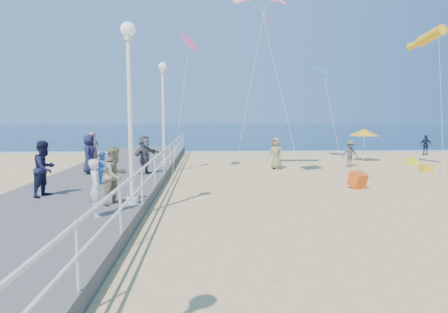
{
  "coord_description": "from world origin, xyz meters",
  "views": [
    {
      "loc": [
        -3.09,
        -11.88,
        3.07
      ],
      "look_at": [
        -2.5,
        2.0,
        1.6
      ],
      "focal_mm": 32.0,
      "sensor_mm": 36.0,
      "label": 1
    }
  ],
  "objects_px": {
    "toddler_held": "(103,168)",
    "spectator_4": "(89,154)",
    "box_kite": "(357,181)",
    "beach_chair_right": "(426,168)",
    "spectator_6": "(94,150)",
    "beach_walker_a": "(350,153)",
    "lamp_post_mid": "(130,94)",
    "lamp_post_far": "(163,103)",
    "spectator_5": "(145,155)",
    "spectator_7": "(45,169)",
    "beach_chair_left": "(412,161)",
    "beach_walker_b": "(426,145)",
    "spectator_1": "(115,175)",
    "beach_umbrella": "(364,132)",
    "woman_holding_toddler": "(96,188)",
    "beach_walker_c": "(276,153)"
  },
  "relations": [
    {
      "from": "toddler_held",
      "to": "spectator_4",
      "type": "relative_size",
      "value": 0.48
    },
    {
      "from": "box_kite",
      "to": "beach_chair_right",
      "type": "height_order",
      "value": "box_kite"
    },
    {
      "from": "spectator_6",
      "to": "beach_walker_a",
      "type": "xyz_separation_m",
      "value": [
        14.06,
        2.8,
        -0.51
      ]
    },
    {
      "from": "lamp_post_mid",
      "to": "beach_walker_a",
      "type": "bearing_deg",
      "value": 46.0
    },
    {
      "from": "lamp_post_far",
      "to": "beach_walker_a",
      "type": "relative_size",
      "value": 3.35
    },
    {
      "from": "spectator_4",
      "to": "spectator_5",
      "type": "bearing_deg",
      "value": -98.03
    },
    {
      "from": "spectator_7",
      "to": "beach_chair_left",
      "type": "relative_size",
      "value": 3.32
    },
    {
      "from": "lamp_post_mid",
      "to": "beach_walker_b",
      "type": "bearing_deg",
      "value": 42.99
    },
    {
      "from": "lamp_post_far",
      "to": "spectator_4",
      "type": "distance_m",
      "value": 4.77
    },
    {
      "from": "spectator_1",
      "to": "beach_umbrella",
      "type": "xyz_separation_m",
      "value": [
        12.98,
        13.76,
        0.65
      ]
    },
    {
      "from": "spectator_4",
      "to": "beach_umbrella",
      "type": "height_order",
      "value": "spectator_4"
    },
    {
      "from": "box_kite",
      "to": "beach_chair_right",
      "type": "distance_m",
      "value": 7.21
    },
    {
      "from": "box_kite",
      "to": "beach_chair_left",
      "type": "relative_size",
      "value": 1.09
    },
    {
      "from": "lamp_post_far",
      "to": "beach_chair_right",
      "type": "distance_m",
      "value": 14.44
    },
    {
      "from": "spectator_1",
      "to": "beach_walker_b",
      "type": "bearing_deg",
      "value": -15.2
    },
    {
      "from": "spectator_4",
      "to": "beach_walker_b",
      "type": "height_order",
      "value": "spectator_4"
    },
    {
      "from": "woman_holding_toddler",
      "to": "beach_walker_b",
      "type": "height_order",
      "value": "woman_holding_toddler"
    },
    {
      "from": "woman_holding_toddler",
      "to": "box_kite",
      "type": "bearing_deg",
      "value": -72.87
    },
    {
      "from": "lamp_post_far",
      "to": "beach_umbrella",
      "type": "height_order",
      "value": "lamp_post_far"
    },
    {
      "from": "beach_walker_a",
      "to": "beach_walker_b",
      "type": "xyz_separation_m",
      "value": [
        8.17,
        6.52,
        -0.03
      ]
    },
    {
      "from": "box_kite",
      "to": "beach_chair_left",
      "type": "height_order",
      "value": "box_kite"
    },
    {
      "from": "lamp_post_mid",
      "to": "spectator_1",
      "type": "height_order",
      "value": "lamp_post_mid"
    },
    {
      "from": "spectator_5",
      "to": "beach_walker_b",
      "type": "bearing_deg",
      "value": -28.94
    },
    {
      "from": "beach_chair_right",
      "to": "beach_walker_b",
      "type": "bearing_deg",
      "value": 60.99
    },
    {
      "from": "beach_umbrella",
      "to": "spectator_4",
      "type": "bearing_deg",
      "value": -154.15
    },
    {
      "from": "box_kite",
      "to": "beach_chair_left",
      "type": "bearing_deg",
      "value": 28.19
    },
    {
      "from": "beach_umbrella",
      "to": "spectator_1",
      "type": "bearing_deg",
      "value": -133.34
    },
    {
      "from": "toddler_held",
      "to": "box_kite",
      "type": "distance_m",
      "value": 10.66
    },
    {
      "from": "lamp_post_mid",
      "to": "beach_chair_left",
      "type": "relative_size",
      "value": 9.67
    },
    {
      "from": "beach_walker_b",
      "to": "lamp_post_mid",
      "type": "bearing_deg",
      "value": 48.67
    },
    {
      "from": "toddler_held",
      "to": "beach_walker_c",
      "type": "height_order",
      "value": "toddler_held"
    },
    {
      "from": "spectator_4",
      "to": "beach_chair_right",
      "type": "relative_size",
      "value": 3.22
    },
    {
      "from": "beach_umbrella",
      "to": "beach_chair_right",
      "type": "relative_size",
      "value": 3.89
    },
    {
      "from": "spectator_6",
      "to": "spectator_4",
      "type": "bearing_deg",
      "value": -143.68
    },
    {
      "from": "toddler_held",
      "to": "beach_umbrella",
      "type": "distance_m",
      "value": 19.9
    },
    {
      "from": "spectator_6",
      "to": "beach_walker_b",
      "type": "distance_m",
      "value": 24.11
    },
    {
      "from": "lamp_post_mid",
      "to": "toddler_held",
      "type": "height_order",
      "value": "lamp_post_mid"
    },
    {
      "from": "beach_umbrella",
      "to": "lamp_post_far",
      "type": "bearing_deg",
      "value": -159.26
    },
    {
      "from": "toddler_held",
      "to": "lamp_post_mid",
      "type": "bearing_deg",
      "value": -35.13
    },
    {
      "from": "box_kite",
      "to": "lamp_post_mid",
      "type": "bearing_deg",
      "value": -175.99
    },
    {
      "from": "spectator_5",
      "to": "beach_chair_left",
      "type": "height_order",
      "value": "spectator_5"
    },
    {
      "from": "spectator_6",
      "to": "toddler_held",
      "type": "bearing_deg",
      "value": -136.95
    },
    {
      "from": "lamp_post_mid",
      "to": "lamp_post_far",
      "type": "relative_size",
      "value": 1.0
    },
    {
      "from": "lamp_post_mid",
      "to": "box_kite",
      "type": "bearing_deg",
      "value": 26.43
    },
    {
      "from": "beach_umbrella",
      "to": "beach_chair_left",
      "type": "height_order",
      "value": "beach_umbrella"
    },
    {
      "from": "spectator_6",
      "to": "beach_umbrella",
      "type": "distance_m",
      "value": 16.85
    },
    {
      "from": "beach_walker_c",
      "to": "beach_chair_right",
      "type": "relative_size",
      "value": 3.25
    },
    {
      "from": "lamp_post_mid",
      "to": "beach_walker_c",
      "type": "height_order",
      "value": "lamp_post_mid"
    },
    {
      "from": "lamp_post_far",
      "to": "beach_walker_b",
      "type": "height_order",
      "value": "lamp_post_far"
    },
    {
      "from": "spectator_4",
      "to": "beach_walker_c",
      "type": "xyz_separation_m",
      "value": [
        9.16,
        4.04,
        -0.39
      ]
    }
  ]
}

